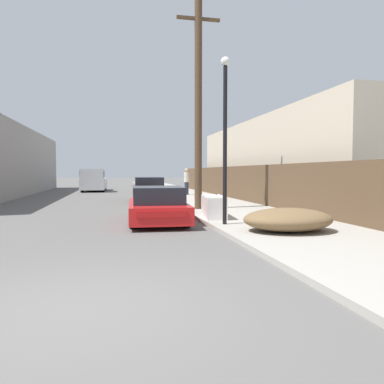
{
  "coord_description": "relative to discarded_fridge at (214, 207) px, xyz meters",
  "views": [
    {
      "loc": [
        0.44,
        -4.57,
        1.65
      ],
      "look_at": [
        3.67,
        11.05,
        0.8
      ],
      "focal_mm": 35.0,
      "sensor_mm": 36.0,
      "label": 1
    }
  ],
  "objects": [
    {
      "name": "utility_pole",
      "position": [
        0.15,
        3.05,
        4.05
      ],
      "size": [
        1.8,
        0.31,
        8.63
      ],
      "color": "#4C3826",
      "rests_on": "sidewalk_curb"
    },
    {
      "name": "discarded_fridge",
      "position": [
        0.0,
        0.0,
        0.0
      ],
      "size": [
        0.81,
        1.71,
        0.76
      ],
      "rotation": [
        0.0,
        0.0,
        -0.11
      ],
      "color": "white",
      "rests_on": "sidewalk_curb"
    },
    {
      "name": "wooden_fence",
      "position": [
        3.55,
        7.53,
        0.56
      ],
      "size": [
        0.08,
        30.72,
        1.87
      ],
      "primitive_type": "cube",
      "color": "brown",
      "rests_on": "sidewalk_curb"
    },
    {
      "name": "pickup_truck",
      "position": [
        -5.03,
        20.96,
        0.45
      ],
      "size": [
        2.08,
        5.85,
        1.89
      ],
      "rotation": [
        0.0,
        0.0,
        3.12
      ],
      "color": "silver",
      "rests_on": "ground"
    },
    {
      "name": "brush_pile",
      "position": [
        1.14,
        -3.19,
        -0.07
      ],
      "size": [
        2.35,
        1.82,
        0.6
      ],
      "color": "brown",
      "rests_on": "sidewalk_curb"
    },
    {
      "name": "sidewalk_curb",
      "position": [
        1.6,
        15.93,
        -0.43
      ],
      "size": [
        4.2,
        63.0,
        0.12
      ],
      "primitive_type": "cube",
      "color": "#9E998E",
      "rests_on": "ground"
    },
    {
      "name": "building_right_house",
      "position": [
        7.21,
        8.2,
        1.81
      ],
      "size": [
        6.0,
        19.23,
        4.59
      ],
      "primitive_type": "cube",
      "color": "beige",
      "rests_on": "ground"
    },
    {
      "name": "car_parked_mid",
      "position": [
        -1.37,
        9.14,
        0.15
      ],
      "size": [
        1.97,
        4.57,
        1.37
      ],
      "rotation": [
        0.0,
        0.0,
        -0.04
      ],
      "color": "#5B1E19",
      "rests_on": "ground"
    },
    {
      "name": "ground_plane",
      "position": [
        -3.7,
        -7.57,
        -0.49
      ],
      "size": [
        220.0,
        220.0,
        0.0
      ],
      "primitive_type": "plane",
      "color": "#595654"
    },
    {
      "name": "street_lamp",
      "position": [
        -0.1,
        -1.62,
        2.43
      ],
      "size": [
        0.26,
        0.26,
        4.85
      ],
      "color": "black",
      "rests_on": "sidewalk_curb"
    },
    {
      "name": "pedestrian",
      "position": [
        1.52,
        12.78,
        0.55
      ],
      "size": [
        0.34,
        0.34,
        1.78
      ],
      "color": "#282D42",
      "rests_on": "sidewalk_curb"
    },
    {
      "name": "parked_sports_car_red",
      "position": [
        -1.9,
        -0.01,
        0.05
      ],
      "size": [
        2.02,
        4.33,
        1.18
      ],
      "rotation": [
        0.0,
        0.0,
        -0.05
      ],
      "color": "red",
      "rests_on": "ground"
    }
  ]
}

